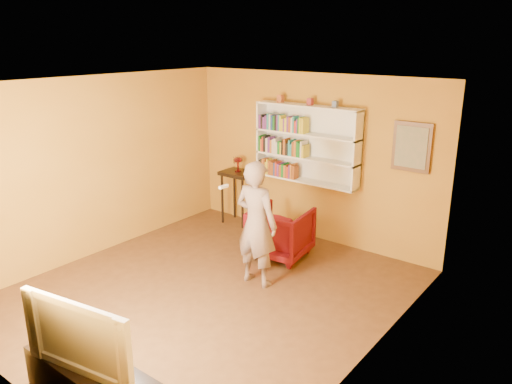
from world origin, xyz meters
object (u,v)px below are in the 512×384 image
ruby_lustre (238,161)px  television (87,332)px  person (256,224)px  armchair (281,232)px  console_table (238,181)px  bookshelf (309,144)px

ruby_lustre → television: 4.96m
television → ruby_lustre: bearing=105.1°
person → armchair: bearing=-76.3°
ruby_lustre → television: size_ratio=0.23×
armchair → television: television is taller
ruby_lustre → person: 2.36m
console_table → television: 4.95m
ruby_lustre → television: (2.06, -4.50, -0.29)m
console_table → person: bearing=-44.6°
console_table → ruby_lustre: ruby_lustre is taller
console_table → person: 2.34m
person → television: bearing=96.8°
console_table → television: (2.06, -4.50, 0.06)m
ruby_lustre → bookshelf: bearing=6.8°
console_table → ruby_lustre: bearing=-76.0°
ruby_lustre → person: (1.67, -1.64, -0.28)m
console_table → armchair: 1.64m
armchair → person: 1.07m
armchair → person: size_ratio=0.49×
console_table → television: size_ratio=0.83×
bookshelf → console_table: 1.56m
bookshelf → person: 1.97m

